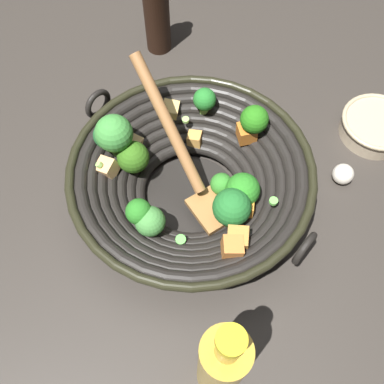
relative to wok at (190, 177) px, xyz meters
name	(u,v)px	position (x,y,z in m)	size (l,w,h in m)	color
ground_plane	(191,197)	(0.00, 0.00, -0.06)	(4.00, 4.00, 0.00)	#332D28
wok	(190,177)	(0.00, 0.00, 0.00)	(0.42, 0.38, 0.21)	black
soy_sauce_bottle	(157,13)	(0.30, -0.21, 0.02)	(0.05, 0.05, 0.21)	black
cooking_oil_bottle	(222,364)	(-0.23, 0.17, 0.04)	(0.06, 0.06, 0.25)	gold
prep_bowl	(376,126)	(-0.14, -0.33, -0.04)	(0.13, 0.13, 0.04)	tan
garlic_bulb	(343,174)	(-0.16, -0.21, -0.04)	(0.04, 0.04, 0.04)	silver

